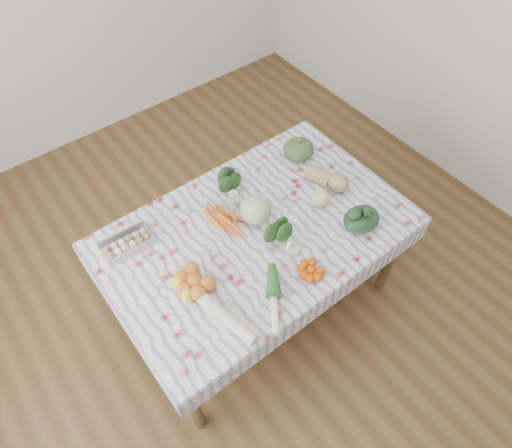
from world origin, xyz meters
The scene contains 16 objects.
ground centered at (0.00, 0.00, 0.00)m, with size 4.50×4.50×0.00m, color brown.
dining_table centered at (0.00, 0.00, 0.68)m, with size 1.60×1.00×0.75m.
tablecloth centered at (0.00, 0.00, 0.76)m, with size 1.66×1.06×0.01m, color white.
egg_carton centered at (-0.61, 0.31, 0.80)m, with size 0.27×0.11×0.07m, color #B1B0AB.
carrot_bunch centered at (-0.11, 0.15, 0.78)m, with size 0.25×0.23×0.05m, color orange.
kale_bunch centered at (0.06, 0.31, 0.83)m, with size 0.15×0.13×0.13m, color #1D3B18.
kabocha_squash centered at (0.56, 0.30, 0.82)m, with size 0.19×0.19×0.12m, color #3D592C.
cabbage centered at (0.05, 0.06, 0.85)m, with size 0.17×0.17×0.17m, color #B6C881.
butternut_squash centered at (0.54, 0.02, 0.82)m, with size 0.12×0.26×0.12m, color tan.
orange_cluster centered at (-0.45, -0.09, 0.81)m, with size 0.27×0.27×0.09m, color orange.
broccoli centered at (0.05, -0.16, 0.81)m, with size 0.14×0.14×0.10m, color #1D4618.
mandarin_cluster centered at (0.06, -0.38, 0.79)m, with size 0.17×0.17×0.05m, color #E14F07.
grapefruit centered at (0.40, -0.07, 0.81)m, with size 0.10×0.10×0.10m, color #E9E47B.
spinach_bag centered at (0.48, -0.32, 0.81)m, with size 0.22×0.17×0.10m, color black.
daikon centered at (-0.44, -0.31, 0.79)m, with size 0.06×0.06×0.43m, color silver.
leek centered at (-0.20, -0.40, 0.78)m, with size 0.04×0.04×0.36m, color white.
Camera 1 is at (-0.92, -1.19, 2.74)m, focal length 32.00 mm.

